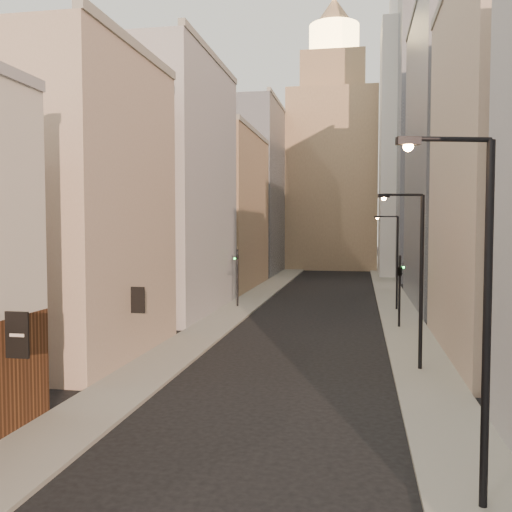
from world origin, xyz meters
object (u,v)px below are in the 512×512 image
at_px(white_tower, 410,139).
at_px(traffic_light_right, 400,274).
at_px(streetlamp_near, 478,302).
at_px(streetlamp_mid, 417,271).
at_px(traffic_light_left, 237,266).
at_px(clock_tower, 333,160).
at_px(streetlamp_far, 395,257).

distance_m(white_tower, traffic_light_right, 43.51).
distance_m(streetlamp_near, streetlamp_mid, 13.66).
height_order(white_tower, traffic_light_left, white_tower).
height_order(clock_tower, white_tower, clock_tower).
height_order(clock_tower, streetlamp_far, clock_tower).
relative_size(white_tower, streetlamp_near, 4.52).
xyz_separation_m(streetlamp_near, traffic_light_right, (-0.13, 25.14, -1.51)).
xyz_separation_m(clock_tower, streetlamp_near, (7.21, -79.84, -12.38)).
relative_size(streetlamp_near, streetlamp_mid, 1.07).
bearing_deg(streetlamp_near, traffic_light_left, 96.74).
bearing_deg(traffic_light_left, clock_tower, -75.45).
relative_size(streetlamp_mid, traffic_light_left, 1.71).
distance_m(white_tower, traffic_light_left, 40.11).
bearing_deg(white_tower, streetlamp_mid, -94.28).
relative_size(clock_tower, traffic_light_left, 8.98).
bearing_deg(traffic_light_right, streetlamp_near, 113.37).
bearing_deg(streetlamp_far, traffic_light_right, -107.10).
bearing_deg(traffic_light_right, streetlamp_far, -67.96).
bearing_deg(streetlamp_near, traffic_light_right, 75.33).
relative_size(white_tower, streetlamp_mid, 4.85).
bearing_deg(clock_tower, white_tower, -51.84).
bearing_deg(traffic_light_left, streetlamp_mid, 145.70).
height_order(white_tower, streetlamp_near, white_tower).
xyz_separation_m(clock_tower, traffic_light_left, (-5.79, -47.19, -14.04)).
xyz_separation_m(streetlamp_far, traffic_light_left, (-13.02, -0.55, -0.86)).
bearing_deg(white_tower, streetlamp_far, -96.60).
xyz_separation_m(clock_tower, streetlamp_far, (7.23, -46.64, -13.18)).
bearing_deg(streetlamp_mid, clock_tower, 81.22).
bearing_deg(clock_tower, streetlamp_far, -81.19).
bearing_deg(traffic_light_left, white_tower, -95.29).
bearing_deg(streetlamp_far, traffic_light_left, 166.35).
distance_m(clock_tower, streetlamp_mid, 67.77).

